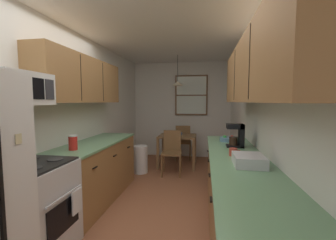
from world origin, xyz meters
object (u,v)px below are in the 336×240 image
(stove_range, at_px, (34,209))
(trash_bin, at_px, (140,159))
(fruit_bowl, at_px, (228,139))
(dish_rack, at_px, (249,160))
(mug_by_coffeemaker, at_px, (233,152))
(storage_canister, at_px, (73,143))
(dining_chair_far, at_px, (183,141))
(dining_table, at_px, (177,141))
(microwave_over_range, at_px, (17,89))
(coffee_maker, at_px, (237,135))
(table_serving_bowl, at_px, (178,134))
(dining_chair_near, at_px, (172,150))

(stove_range, xyz_separation_m, trash_bin, (0.29, 2.59, -0.18))
(fruit_bowl, bearing_deg, dish_rack, -87.31)
(mug_by_coffeemaker, bearing_deg, storage_canister, -179.40)
(dining_chair_far, xyz_separation_m, dish_rack, (0.96, -3.41, 0.45))
(dining_table, bearing_deg, storage_canister, -111.92)
(dining_table, bearing_deg, stove_range, -107.47)
(dish_rack, bearing_deg, trash_bin, 127.87)
(microwave_over_range, xyz_separation_m, trash_bin, (0.41, 2.59, -1.34))
(dining_table, xyz_separation_m, coffee_maker, (1.05, -1.99, 0.47))
(microwave_over_range, distance_m, fruit_bowl, 2.74)
(coffee_maker, relative_size, table_serving_bowl, 1.56)
(storage_canister, relative_size, mug_by_coffeemaker, 1.47)
(microwave_over_range, relative_size, coffee_maker, 1.89)
(dining_table, bearing_deg, coffee_maker, -62.18)
(mug_by_coffeemaker, xyz_separation_m, dish_rack, (0.10, -0.36, 0.01))
(stove_range, xyz_separation_m, dish_rack, (2.04, 0.35, 0.48))
(stove_range, relative_size, dish_rack, 3.24)
(dining_chair_near, relative_size, dish_rack, 2.65)
(dining_table, bearing_deg, fruit_bowl, -58.29)
(mug_by_coffeemaker, bearing_deg, stove_range, -160.10)
(dining_table, distance_m, trash_bin, 0.98)
(stove_range, height_order, dining_table, stove_range)
(mug_by_coffeemaker, bearing_deg, microwave_over_range, -161.12)
(coffee_maker, bearing_deg, microwave_over_range, -150.88)
(stove_range, distance_m, mug_by_coffeemaker, 2.12)
(trash_bin, xyz_separation_m, fruit_bowl, (1.69, -0.98, 0.65))
(dining_chair_far, bearing_deg, table_serving_bowl, -97.72)
(storage_canister, bearing_deg, fruit_bowl, 25.19)
(dining_table, xyz_separation_m, storage_canister, (-1.01, -2.51, 0.40))
(microwave_over_range, height_order, dining_chair_near, microwave_over_range)
(trash_bin, distance_m, dish_rack, 2.92)
(mug_by_coffeemaker, distance_m, table_serving_bowl, 2.71)
(stove_range, bearing_deg, dining_chair_near, 70.01)
(microwave_over_range, height_order, trash_bin, microwave_over_range)
(coffee_maker, distance_m, fruit_bowl, 0.43)
(dining_table, relative_size, dining_chair_near, 0.94)
(coffee_maker, height_order, mug_by_coffeemaker, coffee_maker)
(fruit_bowl, bearing_deg, stove_range, -140.77)
(fruit_bowl, xyz_separation_m, table_serving_bowl, (-0.97, 1.63, -0.18))
(dining_chair_near, xyz_separation_m, dining_chair_far, (0.12, 1.12, 0.00))
(microwave_over_range, distance_m, trash_bin, 2.95)
(coffee_maker, height_order, table_serving_bowl, coffee_maker)
(dining_table, height_order, dining_chair_far, dining_chair_far)
(storage_canister, xyz_separation_m, dish_rack, (2.05, -0.34, -0.04))
(dish_rack, xyz_separation_m, table_serving_bowl, (-1.03, 2.90, -0.19))
(dining_chair_near, height_order, fruit_bowl, fruit_bowl)
(microwave_over_range, distance_m, table_serving_bowl, 3.54)
(dining_chair_near, relative_size, mug_by_coffeemaker, 7.09)
(trash_bin, relative_size, table_serving_bowl, 2.92)
(dining_table, relative_size, coffee_maker, 2.75)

